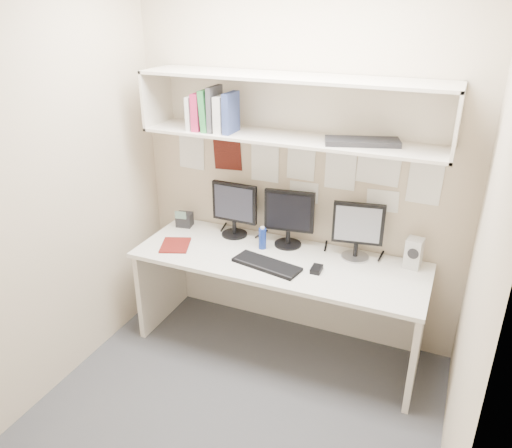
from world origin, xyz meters
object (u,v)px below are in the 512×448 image
at_px(monitor_right, 358,228).
at_px(maroon_notebook, 175,245).
at_px(monitor_left, 234,207).
at_px(speaker, 414,253).
at_px(monitor_center, 289,215).
at_px(desk, 278,303).
at_px(keyboard, 267,265).
at_px(desk_phone, 184,219).

xyz_separation_m(monitor_right, maroon_notebook, (-1.23, -0.34, -0.21)).
bearing_deg(monitor_right, maroon_notebook, -173.89).
relative_size(monitor_left, speaker, 1.98).
height_order(monitor_right, speaker, monitor_right).
distance_m(monitor_center, maroon_notebook, 0.84).
distance_m(desk, monitor_center, 0.63).
height_order(monitor_center, keyboard, monitor_center).
distance_m(monitor_right, maroon_notebook, 1.29).
bearing_deg(speaker, monitor_center, -171.47).
bearing_deg(monitor_left, maroon_notebook, -131.03).
height_order(monitor_left, desk_phone, monitor_left).
bearing_deg(desk_phone, maroon_notebook, -80.78).
bearing_deg(keyboard, desk, 87.01).
height_order(monitor_right, keyboard, monitor_right).
xyz_separation_m(monitor_left, keyboard, (0.40, -0.36, -0.21)).
bearing_deg(monitor_left, keyboard, -40.36).
distance_m(desk, speaker, 1.00).
bearing_deg(maroon_notebook, monitor_right, -5.62).
distance_m(speaker, desk_phone, 1.72).
xyz_separation_m(desk, monitor_left, (-0.44, 0.22, 0.59)).
xyz_separation_m(monitor_left, maroon_notebook, (-0.31, -0.34, -0.22)).
relative_size(keyboard, maroon_notebook, 1.95).
relative_size(speaker, maroon_notebook, 0.86).
xyz_separation_m(monitor_center, desk_phone, (-0.85, -0.01, -0.17)).
height_order(monitor_left, maroon_notebook, monitor_left).
xyz_separation_m(desk, keyboard, (-0.04, -0.14, 0.38)).
bearing_deg(desk, monitor_center, 93.35).
relative_size(desk, monitor_right, 5.04).
xyz_separation_m(desk, maroon_notebook, (-0.75, -0.12, 0.37)).
distance_m(desk, keyboard, 0.40).
bearing_deg(desk, maroon_notebook, -170.69).
bearing_deg(monitor_left, speaker, 1.82).
height_order(monitor_left, speaker, monitor_left).
bearing_deg(maroon_notebook, monitor_left, 26.46).
distance_m(keyboard, maroon_notebook, 0.71).
bearing_deg(monitor_right, monitor_left, 170.51).
distance_m(monitor_left, desk_phone, 0.46).
xyz_separation_m(monitor_right, keyboard, (-0.51, -0.36, -0.21)).
bearing_deg(speaker, keyboard, -149.65).
relative_size(desk, keyboard, 4.31).
relative_size(keyboard, speaker, 2.26).
distance_m(monitor_center, desk_phone, 0.87).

